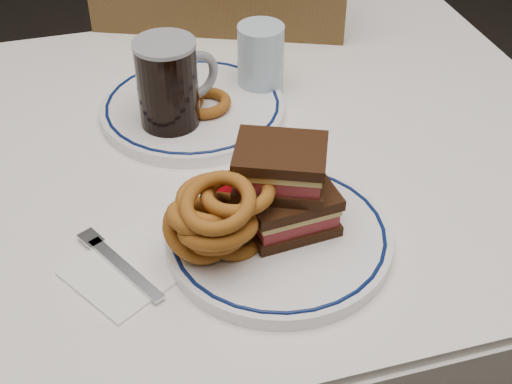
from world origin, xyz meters
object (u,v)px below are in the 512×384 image
object	(u,v)px
chair_far	(230,89)
far_plate	(193,108)
main_plate	(279,237)
reuben_sandwich	(285,188)
beer_mug	(170,87)

from	to	relation	value
chair_far	far_plate	distance (m)	0.45
chair_far	main_plate	bearing A→B (deg)	-98.66
chair_far	reuben_sandwich	xyz separation A→B (m)	(-0.09, -0.68, 0.27)
reuben_sandwich	beer_mug	xyz separation A→B (m)	(-0.09, 0.26, 0.00)
beer_mug	far_plate	bearing A→B (deg)	44.94
chair_far	beer_mug	size ratio (longest dim) A/B	6.75
chair_far	reuben_sandwich	size ratio (longest dim) A/B	7.67
main_plate	beer_mug	xyz separation A→B (m)	(-0.08, 0.28, 0.07)
far_plate	main_plate	bearing A→B (deg)	-82.49
reuben_sandwich	beer_mug	distance (m)	0.28
beer_mug	far_plate	size ratio (longest dim) A/B	0.53
reuben_sandwich	far_plate	distance (m)	0.31
chair_far	far_plate	xyz separation A→B (m)	(-0.15, -0.37, 0.21)
chair_far	reuben_sandwich	bearing A→B (deg)	-97.88
chair_far	beer_mug	world-z (taller)	chair_far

